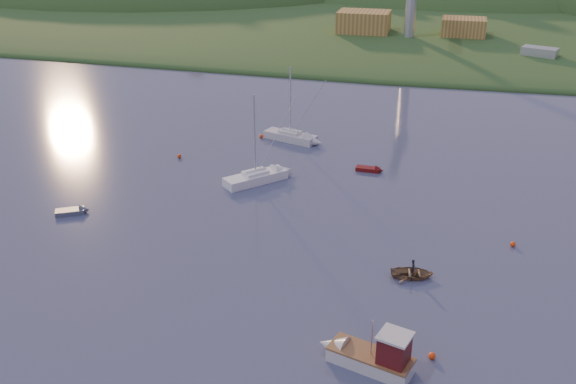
% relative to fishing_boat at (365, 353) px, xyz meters
% --- Properties ---
extents(shore_slope, '(640.00, 150.00, 7.00)m').
position_rel_fishing_boat_xyz_m(shore_slope, '(-7.24, 148.01, -0.95)').
color(shore_slope, '#244A1D').
rests_on(shore_slope, ground).
extents(hillside_trees, '(280.00, 50.00, 32.00)m').
position_rel_fishing_boat_xyz_m(hillside_trees, '(-7.24, 168.01, -0.95)').
color(hillside_trees, '#224117').
rests_on(hillside_trees, ground).
extents(wharf, '(42.00, 16.00, 2.40)m').
position_rel_fishing_boat_xyz_m(wharf, '(-2.24, 105.01, 0.25)').
color(wharf, slate).
rests_on(wharf, ground).
extents(shed_west, '(11.00, 8.00, 4.80)m').
position_rel_fishing_boat_xyz_m(shed_west, '(-15.24, 106.01, 3.85)').
color(shed_west, olive).
rests_on(shed_west, wharf).
extents(shed_east, '(9.00, 7.00, 4.00)m').
position_rel_fishing_boat_xyz_m(shed_east, '(5.76, 107.01, 3.45)').
color(shed_east, olive).
rests_on(shed_east, wharf).
extents(fishing_boat, '(7.06, 3.93, 4.30)m').
position_rel_fishing_boat_xyz_m(fishing_boat, '(0.00, 0.00, 0.00)').
color(fishing_boat, silver).
rests_on(fishing_boat, ground).
extents(sailboat_near, '(6.53, 6.83, 10.10)m').
position_rel_fishing_boat_xyz_m(sailboat_near, '(-16.13, 27.90, -0.28)').
color(sailboat_near, white).
rests_on(sailboat_near, ground).
extents(sailboat_far, '(7.39, 4.13, 9.82)m').
position_rel_fishing_boat_xyz_m(sailboat_far, '(-15.71, 42.26, -0.29)').
color(sailboat_far, silver).
rests_on(sailboat_far, ground).
extents(canoe, '(4.00, 3.19, 0.74)m').
position_rel_fishing_boat_xyz_m(canoe, '(2.36, 12.06, -0.58)').
color(canoe, olive).
rests_on(canoe, ground).
extents(paddler, '(0.43, 0.57, 1.42)m').
position_rel_fishing_boat_xyz_m(paddler, '(2.36, 12.06, -0.24)').
color(paddler, black).
rests_on(paddler, ground).
extents(red_tender, '(3.25, 1.21, 1.09)m').
position_rel_fishing_boat_xyz_m(red_tender, '(-3.78, 34.27, -0.72)').
color(red_tender, '#5E0E0D').
rests_on(red_tender, ground).
extents(grey_dinghy, '(3.47, 2.68, 1.23)m').
position_rel_fishing_boat_xyz_m(grey_dinghy, '(-31.37, 15.96, -0.70)').
color(grey_dinghy, '#4F5868').
rests_on(grey_dinghy, ground).
extents(work_vessel, '(15.68, 9.83, 3.80)m').
position_rel_fishing_boat_xyz_m(work_vessel, '(19.84, 93.13, 0.40)').
color(work_vessel, slate).
rests_on(work_vessel, ground).
extents(buoy_0, '(0.50, 0.50, 0.50)m').
position_rel_fishing_boat_xyz_m(buoy_0, '(4.44, 1.72, -0.70)').
color(buoy_0, '#F0400C').
rests_on(buoy_0, ground).
extents(buoy_1, '(0.50, 0.50, 0.50)m').
position_rel_fishing_boat_xyz_m(buoy_1, '(10.86, 19.58, -0.70)').
color(buoy_1, '#F0400C').
rests_on(buoy_1, ground).
extents(buoy_2, '(0.50, 0.50, 0.50)m').
position_rel_fishing_boat_xyz_m(buoy_2, '(-27.39, 32.78, -0.70)').
color(buoy_2, '#F0400C').
rests_on(buoy_2, ground).
extents(buoy_3, '(0.50, 0.50, 0.50)m').
position_rel_fishing_boat_xyz_m(buoy_3, '(-19.69, 42.25, -0.70)').
color(buoy_3, '#F0400C').
rests_on(buoy_3, ground).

